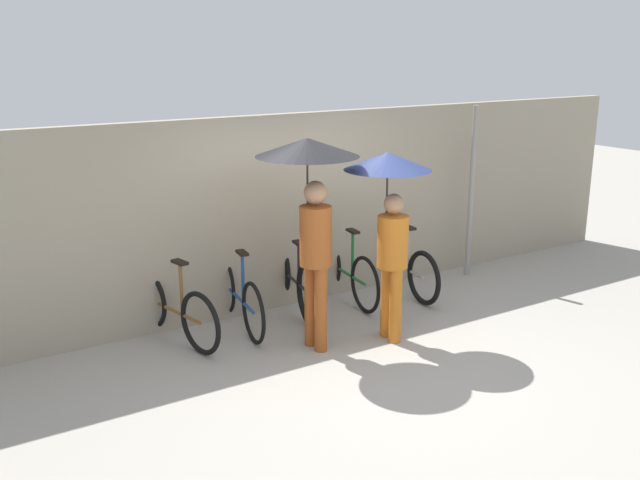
% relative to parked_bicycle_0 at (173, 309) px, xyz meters
% --- Properties ---
extents(ground_plane, '(30.00, 30.00, 0.00)m').
position_rel_parked_bicycle_0_xyz_m(ground_plane, '(1.49, -1.54, -0.35)').
color(ground_plane, '#9E998E').
extents(back_wall, '(10.97, 0.12, 2.27)m').
position_rel_parked_bicycle_0_xyz_m(back_wall, '(1.49, 0.33, 0.78)').
color(back_wall, gray).
rests_on(back_wall, ground).
extents(parked_bicycle_0, '(0.51, 1.60, 1.02)m').
position_rel_parked_bicycle_0_xyz_m(parked_bicycle_0, '(0.00, 0.00, 0.00)').
color(parked_bicycle_0, black).
rests_on(parked_bicycle_0, ground).
extents(parked_bicycle_1, '(0.44, 1.63, 1.00)m').
position_rel_parked_bicycle_0_xyz_m(parked_bicycle_1, '(0.75, -0.02, 0.00)').
color(parked_bicycle_1, black).
rests_on(parked_bicycle_1, ground).
extents(parked_bicycle_2, '(0.52, 1.84, 1.03)m').
position_rel_parked_bicycle_0_xyz_m(parked_bicycle_2, '(1.49, 0.06, 0.05)').
color(parked_bicycle_2, black).
rests_on(parked_bicycle_2, ground).
extents(parked_bicycle_3, '(0.44, 1.65, 1.07)m').
position_rel_parked_bicycle_0_xyz_m(parked_bicycle_3, '(2.23, 0.08, 0.01)').
color(parked_bicycle_3, black).
rests_on(parked_bicycle_3, ground).
extents(parked_bicycle_4, '(0.44, 1.74, 1.02)m').
position_rel_parked_bicycle_0_xyz_m(parked_bicycle_4, '(2.98, -0.03, -0.00)').
color(parked_bicycle_4, black).
rests_on(parked_bicycle_4, ground).
extents(pedestrian_leading, '(1.03, 1.03, 2.15)m').
position_rel_parked_bicycle_0_xyz_m(pedestrian_leading, '(1.16, -0.88, 1.34)').
color(pedestrian_leading, '#9E4C1E').
rests_on(pedestrian_leading, ground).
extents(pedestrian_center, '(0.90, 0.90, 1.97)m').
position_rel_parked_bicycle_0_xyz_m(pedestrian_center, '(1.96, -1.11, 1.16)').
color(pedestrian_center, '#C66B1E').
rests_on(pedestrian_center, ground).
extents(awning_pole, '(0.07, 0.07, 2.27)m').
position_rel_parked_bicycle_0_xyz_m(awning_pole, '(4.17, -0.01, 0.78)').
color(awning_pole, gray).
rests_on(awning_pole, ground).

